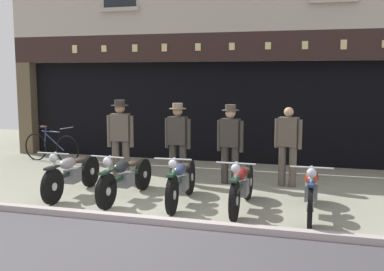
{
  "coord_description": "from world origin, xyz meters",
  "views": [
    {
      "loc": [
        2.58,
        -6.3,
        2.25
      ],
      "look_at": [
        0.01,
        2.81,
        1.01
      ],
      "focal_mm": 43.04,
      "sensor_mm": 36.0,
      "label": 1
    }
  ],
  "objects_px": {
    "assistant_far_right": "(288,143)",
    "leaning_bicycle": "(51,147)",
    "motorcycle_right": "(311,189)",
    "salesman_left": "(120,137)",
    "advert_board_near": "(108,94)",
    "motorcycle_center": "(181,180)",
    "salesman_right": "(230,140)",
    "motorcycle_center_left": "(125,177)",
    "shopkeeper_center": "(178,139)",
    "motorcycle_left": "(72,173)",
    "motorcycle_center_right": "(242,185)"
  },
  "relations": [
    {
      "from": "motorcycle_center",
      "to": "shopkeeper_center",
      "type": "relative_size",
      "value": 1.18
    },
    {
      "from": "motorcycle_center_right",
      "to": "motorcycle_right",
      "type": "bearing_deg",
      "value": 179.8
    },
    {
      "from": "motorcycle_right",
      "to": "salesman_left",
      "type": "distance_m",
      "value": 4.15
    },
    {
      "from": "assistant_far_right",
      "to": "leaning_bicycle",
      "type": "relative_size",
      "value": 0.91
    },
    {
      "from": "assistant_far_right",
      "to": "leaning_bicycle",
      "type": "distance_m",
      "value": 6.28
    },
    {
      "from": "motorcycle_center",
      "to": "salesman_left",
      "type": "distance_m",
      "value": 2.16
    },
    {
      "from": "motorcycle_center_right",
      "to": "leaning_bicycle",
      "type": "height_order",
      "value": "leaning_bicycle"
    },
    {
      "from": "motorcycle_center_right",
      "to": "leaning_bicycle",
      "type": "xyz_separation_m",
      "value": [
        -5.54,
        2.97,
        -0.04
      ]
    },
    {
      "from": "motorcycle_center_right",
      "to": "salesman_left",
      "type": "height_order",
      "value": "salesman_left"
    },
    {
      "from": "assistant_far_right",
      "to": "leaning_bicycle",
      "type": "height_order",
      "value": "assistant_far_right"
    },
    {
      "from": "motorcycle_right",
      "to": "salesman_right",
      "type": "bearing_deg",
      "value": -47.22
    },
    {
      "from": "motorcycle_left",
      "to": "motorcycle_center_left",
      "type": "distance_m",
      "value": 1.08
    },
    {
      "from": "motorcycle_left",
      "to": "motorcycle_right",
      "type": "height_order",
      "value": "motorcycle_right"
    },
    {
      "from": "salesman_left",
      "to": "salesman_right",
      "type": "relative_size",
      "value": 1.05
    },
    {
      "from": "advert_board_near",
      "to": "assistant_far_right",
      "type": "bearing_deg",
      "value": -24.79
    },
    {
      "from": "motorcycle_left",
      "to": "motorcycle_right",
      "type": "relative_size",
      "value": 0.96
    },
    {
      "from": "assistant_far_right",
      "to": "motorcycle_right",
      "type": "bearing_deg",
      "value": 116.51
    },
    {
      "from": "motorcycle_center_right",
      "to": "motorcycle_center_left",
      "type": "bearing_deg",
      "value": -1.64
    },
    {
      "from": "motorcycle_center",
      "to": "motorcycle_right",
      "type": "distance_m",
      "value": 2.21
    },
    {
      "from": "motorcycle_center_right",
      "to": "salesman_right",
      "type": "xyz_separation_m",
      "value": [
        -0.55,
        1.78,
        0.49
      ]
    },
    {
      "from": "leaning_bicycle",
      "to": "assistant_far_right",
      "type": "bearing_deg",
      "value": 88.82
    },
    {
      "from": "motorcycle_center",
      "to": "shopkeeper_center",
      "type": "height_order",
      "value": "shopkeeper_center"
    },
    {
      "from": "motorcycle_center",
      "to": "motorcycle_center_right",
      "type": "relative_size",
      "value": 1.01
    },
    {
      "from": "motorcycle_center",
      "to": "advert_board_near",
      "type": "xyz_separation_m",
      "value": [
        -3.42,
        4.16,
        1.29
      ]
    },
    {
      "from": "motorcycle_center_left",
      "to": "salesman_left",
      "type": "xyz_separation_m",
      "value": [
        -0.63,
        1.19,
        0.56
      ]
    },
    {
      "from": "assistant_far_right",
      "to": "advert_board_near",
      "type": "xyz_separation_m",
      "value": [
        -5.11,
        2.36,
        0.83
      ]
    },
    {
      "from": "motorcycle_right",
      "to": "assistant_far_right",
      "type": "bearing_deg",
      "value": -75.08
    },
    {
      "from": "motorcycle_left",
      "to": "shopkeeper_center",
      "type": "distance_m",
      "value": 2.26
    },
    {
      "from": "motorcycle_center",
      "to": "salesman_right",
      "type": "height_order",
      "value": "salesman_right"
    },
    {
      "from": "motorcycle_center_left",
      "to": "motorcycle_center",
      "type": "distance_m",
      "value": 1.07
    },
    {
      "from": "motorcycle_left",
      "to": "salesman_right",
      "type": "height_order",
      "value": "salesman_right"
    },
    {
      "from": "salesman_left",
      "to": "advert_board_near",
      "type": "distance_m",
      "value": 3.49
    },
    {
      "from": "motorcycle_left",
      "to": "leaning_bicycle",
      "type": "xyz_separation_m",
      "value": [
        -2.31,
        2.9,
        -0.04
      ]
    },
    {
      "from": "motorcycle_center_right",
      "to": "assistant_far_right",
      "type": "bearing_deg",
      "value": -107.91
    },
    {
      "from": "motorcycle_center",
      "to": "motorcycle_right",
      "type": "height_order",
      "value": "motorcycle_right"
    },
    {
      "from": "assistant_far_right",
      "to": "leaning_bicycle",
      "type": "xyz_separation_m",
      "value": [
        -6.16,
        1.11,
        -0.51
      ]
    },
    {
      "from": "motorcycle_center_left",
      "to": "shopkeeper_center",
      "type": "relative_size",
      "value": 1.22
    },
    {
      "from": "salesman_right",
      "to": "assistant_far_right",
      "type": "distance_m",
      "value": 1.17
    },
    {
      "from": "motorcycle_center_left",
      "to": "assistant_far_right",
      "type": "xyz_separation_m",
      "value": [
        2.77,
        1.78,
        0.48
      ]
    },
    {
      "from": "motorcycle_left",
      "to": "shopkeeper_center",
      "type": "xyz_separation_m",
      "value": [
        1.62,
        1.49,
        0.51
      ]
    },
    {
      "from": "motorcycle_center_left",
      "to": "motorcycle_center",
      "type": "relative_size",
      "value": 1.03
    },
    {
      "from": "motorcycle_center_right",
      "to": "motorcycle_right",
      "type": "relative_size",
      "value": 0.95
    },
    {
      "from": "motorcycle_center_right",
      "to": "advert_board_near",
      "type": "xyz_separation_m",
      "value": [
        -4.5,
        4.22,
        1.29
      ]
    },
    {
      "from": "motorcycle_center_left",
      "to": "motorcycle_center_right",
      "type": "relative_size",
      "value": 1.04
    },
    {
      "from": "assistant_far_right",
      "to": "advert_board_near",
      "type": "distance_m",
      "value": 5.69
    },
    {
      "from": "motorcycle_center",
      "to": "salesman_left",
      "type": "bearing_deg",
      "value": -39.08
    },
    {
      "from": "motorcycle_center_left",
      "to": "assistant_far_right",
      "type": "height_order",
      "value": "assistant_far_right"
    },
    {
      "from": "motorcycle_left",
      "to": "salesman_right",
      "type": "relative_size",
      "value": 1.2
    },
    {
      "from": "motorcycle_center",
      "to": "salesman_right",
      "type": "distance_m",
      "value": 1.87
    },
    {
      "from": "shopkeeper_center",
      "to": "motorcycle_center_left",
      "type": "bearing_deg",
      "value": 72.6
    }
  ]
}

